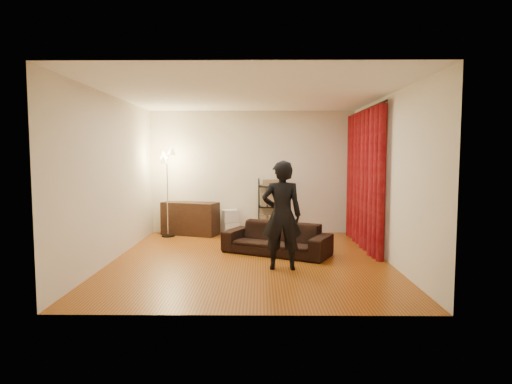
{
  "coord_description": "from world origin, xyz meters",
  "views": [
    {
      "loc": [
        0.17,
        -6.98,
        1.72
      ],
      "look_at": [
        0.1,
        0.3,
        1.1
      ],
      "focal_mm": 30.0,
      "sensor_mm": 36.0,
      "label": 1
    }
  ],
  "objects_px": {
    "wire_shelf": "(272,207)",
    "floor_lamp": "(167,194)",
    "storage_boxes": "(231,222)",
    "media_cabinet": "(190,218)",
    "person": "(282,215)",
    "sofa": "(276,239)"
  },
  "relations": [
    {
      "from": "storage_boxes",
      "to": "floor_lamp",
      "type": "relative_size",
      "value": 0.29
    },
    {
      "from": "sofa",
      "to": "wire_shelf",
      "type": "height_order",
      "value": "wire_shelf"
    },
    {
      "from": "media_cabinet",
      "to": "wire_shelf",
      "type": "relative_size",
      "value": 1.0
    },
    {
      "from": "storage_boxes",
      "to": "floor_lamp",
      "type": "bearing_deg",
      "value": -166.63
    },
    {
      "from": "storage_boxes",
      "to": "floor_lamp",
      "type": "xyz_separation_m",
      "value": [
        -1.31,
        -0.31,
        0.65
      ]
    },
    {
      "from": "storage_boxes",
      "to": "media_cabinet",
      "type": "bearing_deg",
      "value": -174.44
    },
    {
      "from": "sofa",
      "to": "person",
      "type": "xyz_separation_m",
      "value": [
        0.04,
        -1.0,
        0.55
      ]
    },
    {
      "from": "sofa",
      "to": "wire_shelf",
      "type": "distance_m",
      "value": 1.9
    },
    {
      "from": "person",
      "to": "floor_lamp",
      "type": "xyz_separation_m",
      "value": [
        -2.29,
        2.59,
        0.09
      ]
    },
    {
      "from": "wire_shelf",
      "to": "floor_lamp",
      "type": "height_order",
      "value": "floor_lamp"
    },
    {
      "from": "wire_shelf",
      "to": "floor_lamp",
      "type": "relative_size",
      "value": 0.67
    },
    {
      "from": "wire_shelf",
      "to": "floor_lamp",
      "type": "bearing_deg",
      "value": -168.54
    },
    {
      "from": "sofa",
      "to": "wire_shelf",
      "type": "bearing_deg",
      "value": 117.65
    },
    {
      "from": "wire_shelf",
      "to": "sofa",
      "type": "bearing_deg",
      "value": -84.49
    },
    {
      "from": "sofa",
      "to": "person",
      "type": "height_order",
      "value": "person"
    },
    {
      "from": "sofa",
      "to": "wire_shelf",
      "type": "relative_size",
      "value": 1.52
    },
    {
      "from": "floor_lamp",
      "to": "storage_boxes",
      "type": "bearing_deg",
      "value": 13.37
    },
    {
      "from": "wire_shelf",
      "to": "storage_boxes",
      "type": "bearing_deg",
      "value": -177.92
    },
    {
      "from": "media_cabinet",
      "to": "person",
      "type": "bearing_deg",
      "value": -38.33
    },
    {
      "from": "media_cabinet",
      "to": "storage_boxes",
      "type": "bearing_deg",
      "value": 23.94
    },
    {
      "from": "person",
      "to": "wire_shelf",
      "type": "bearing_deg",
      "value": -87.99
    },
    {
      "from": "sofa",
      "to": "person",
      "type": "relative_size",
      "value": 1.12
    }
  ]
}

